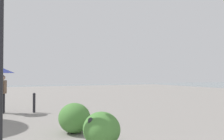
% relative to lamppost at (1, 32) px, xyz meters
% --- Properties ---
extents(lamppost, '(0.98, 0.28, 4.29)m').
position_rel_lamppost_xyz_m(lamppost, '(0.00, 0.00, 0.00)').
color(lamppost, '#232328').
rests_on(lamppost, ground).
extents(pedestrian, '(1.00, 1.00, 2.03)m').
position_rel_lamppost_xyz_m(pedestrian, '(5.01, -0.17, -1.23)').
color(pedestrian, black).
rests_on(pedestrian, ground).
extents(bollard_near, '(0.13, 0.13, 0.74)m').
position_rel_lamppost_xyz_m(bollard_near, '(-1.69, -1.87, -2.45)').
color(bollard_near, '#232328').
rests_on(bollard_near, ground).
extents(bollard_mid, '(0.13, 0.13, 0.90)m').
position_rel_lamppost_xyz_m(bollard_mid, '(4.58, -1.48, -2.36)').
color(bollard_mid, '#232328').
rests_on(bollard_mid, ground).
extents(shrub_low, '(1.04, 0.93, 0.88)m').
position_rel_lamppost_xyz_m(shrub_low, '(0.03, -2.01, -2.39)').
color(shrub_low, '#477F38').
rests_on(shrub_low, ground).
extents(shrub_round, '(0.98, 0.88, 0.83)m').
position_rel_lamppost_xyz_m(shrub_round, '(-1.59, -2.18, -2.42)').
color(shrub_round, '#477F38').
rests_on(shrub_round, ground).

